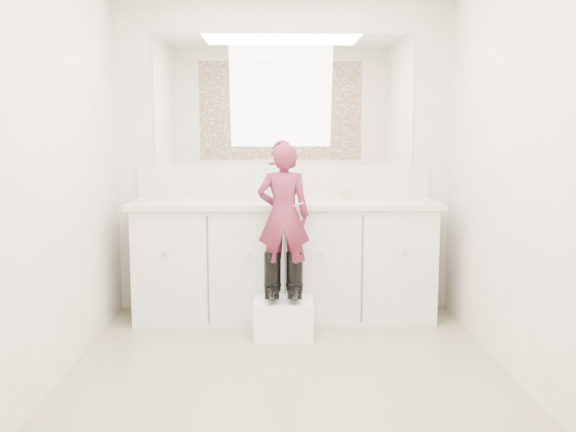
{
  "coord_description": "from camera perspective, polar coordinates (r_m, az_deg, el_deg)",
  "views": [
    {
      "loc": [
        -0.07,
        -3.52,
        1.41
      ],
      "look_at": [
        0.02,
        0.86,
        0.82
      ],
      "focal_mm": 40.0,
      "sensor_mm": 36.0,
      "label": 1
    }
  ],
  "objects": [
    {
      "name": "wall_left",
      "position": [
        3.74,
        -20.4,
        3.91
      ],
      "size": [
        0.0,
        3.0,
        3.0
      ],
      "primitive_type": "plane",
      "rotation": [
        1.57,
        0.0,
        1.57
      ],
      "color": "beige",
      "rests_on": "floor"
    },
    {
      "name": "boot_left",
      "position": [
        4.39,
        -1.39,
        -5.35
      ],
      "size": [
        0.13,
        0.23,
        0.34
      ],
      "primitive_type": null,
      "rotation": [
        0.0,
        0.0,
        -0.02
      ],
      "color": "black",
      "rests_on": "step_stool"
    },
    {
      "name": "step_stool",
      "position": [
        4.46,
        -0.4,
        -9.07
      ],
      "size": [
        0.41,
        0.35,
        0.26
      ],
      "primitive_type": "cube",
      "rotation": [
        0.0,
        0.0,
        -0.02
      ],
      "color": "white",
      "rests_on": "floor"
    },
    {
      "name": "wall_back",
      "position": [
        5.03,
        -0.35,
        5.21
      ],
      "size": [
        2.6,
        0.0,
        2.6
      ],
      "primitive_type": "plane",
      "rotation": [
        1.57,
        0.0,
        0.0
      ],
      "color": "beige",
      "rests_on": "floor"
    },
    {
      "name": "boot_right",
      "position": [
        4.39,
        0.58,
        -5.34
      ],
      "size": [
        0.13,
        0.23,
        0.34
      ],
      "primitive_type": null,
      "rotation": [
        0.0,
        0.0,
        -0.02
      ],
      "color": "black",
      "rests_on": "step_stool"
    },
    {
      "name": "cup",
      "position": [
        4.88,
        5.25,
        1.94
      ],
      "size": [
        0.1,
        0.1,
        0.08
      ],
      "primitive_type": "imported",
      "rotation": [
        0.0,
        0.0,
        -0.09
      ],
      "color": "beige",
      "rests_on": "countertop"
    },
    {
      "name": "soap_bottle",
      "position": [
        4.83,
        -2.3,
        2.58
      ],
      "size": [
        0.11,
        0.11,
        0.19
      ],
      "primitive_type": "imported",
      "rotation": [
        0.0,
        0.0,
        -0.25
      ],
      "color": "white",
      "rests_on": "countertop"
    },
    {
      "name": "faucet",
      "position": [
        4.92,
        -0.33,
        2.13
      ],
      "size": [
        0.08,
        0.08,
        0.1
      ],
      "primitive_type": "cylinder",
      "color": "silver",
      "rests_on": "countertop"
    },
    {
      "name": "vanity_cabinet",
      "position": [
        4.85,
        -0.3,
        -4.11
      ],
      "size": [
        2.2,
        0.55,
        0.85
      ],
      "primitive_type": "cube",
      "color": "silver",
      "rests_on": "floor"
    },
    {
      "name": "backsplash",
      "position": [
        5.03,
        -0.35,
        3.1
      ],
      "size": [
        2.28,
        0.03,
        0.25
      ],
      "primitive_type": "cube",
      "color": "beige",
      "rests_on": "countertop"
    },
    {
      "name": "countertop",
      "position": [
        4.77,
        -0.3,
        1.1
      ],
      "size": [
        2.28,
        0.58,
        0.04
      ],
      "primitive_type": "cube",
      "color": "beige",
      "rests_on": "vanity_cabinet"
    },
    {
      "name": "toothbrush",
      "position": [
        4.29,
        0.53,
        0.89
      ],
      "size": [
        0.14,
        0.01,
        0.06
      ],
      "primitive_type": "cylinder",
      "rotation": [
        0.0,
        1.22,
        -0.02
      ],
      "color": "#F960BB",
      "rests_on": "toddler"
    },
    {
      "name": "wall_right",
      "position": [
        3.79,
        20.11,
        3.97
      ],
      "size": [
        0.0,
        3.0,
        3.0
      ],
      "primitive_type": "plane",
      "rotation": [
        1.57,
        0.0,
        -1.57
      ],
      "color": "beige",
      "rests_on": "floor"
    },
    {
      "name": "wall_front",
      "position": [
        2.04,
        0.82,
        1.7
      ],
      "size": [
        2.6,
        0.0,
        2.6
      ],
      "primitive_type": "plane",
      "rotation": [
        -1.57,
        0.0,
        0.0
      ],
      "color": "beige",
      "rests_on": "floor"
    },
    {
      "name": "toddler",
      "position": [
        4.31,
        -0.41,
        0.05
      ],
      "size": [
        0.36,
        0.24,
        0.97
      ],
      "primitive_type": "imported",
      "rotation": [
        0.0,
        0.0,
        3.12
      ],
      "color": "#9F3057",
      "rests_on": "step_stool"
    },
    {
      "name": "dot_panel",
      "position": [
        2.05,
        0.84,
        14.34
      ],
      "size": [
        2.0,
        0.01,
        1.2
      ],
      "primitive_type": "cube",
      "color": "#472819",
      "rests_on": "wall_front"
    },
    {
      "name": "mirror",
      "position": [
        5.02,
        -0.36,
        10.23
      ],
      "size": [
        2.0,
        0.02,
        1.0
      ],
      "primitive_type": "cube",
      "color": "white",
      "rests_on": "wall_back"
    },
    {
      "name": "floor",
      "position": [
        3.8,
        -0.01,
        -14.19
      ],
      "size": [
        3.0,
        3.0,
        0.0
      ],
      "primitive_type": "plane",
      "color": "#817254",
      "rests_on": "ground"
    }
  ]
}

